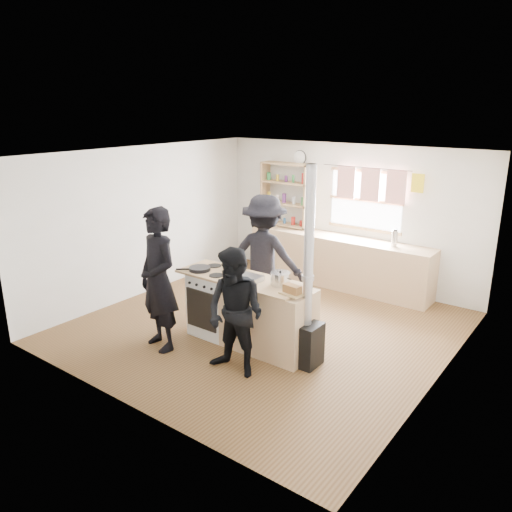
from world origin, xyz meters
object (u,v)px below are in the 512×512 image
(cooking_island, at_px, (250,312))
(person_near_left, at_px, (158,280))
(person_far, at_px, (264,257))
(roast_tray, at_px, (249,277))
(skillet_greens, at_px, (200,269))
(stockpot_stove, at_px, (231,264))
(stockpot_counter, at_px, (280,279))
(thermos, at_px, (395,238))
(flue_heater, at_px, (307,317))
(bread_board, at_px, (292,290))
(person_near_right, at_px, (235,313))

(cooking_island, distance_m, person_near_left, 1.28)
(cooking_island, bearing_deg, person_far, 114.79)
(roast_tray, bearing_deg, person_far, 115.18)
(skillet_greens, height_order, stockpot_stove, stockpot_stove)
(cooking_island, xyz_separation_m, skillet_greens, (-0.77, -0.12, 0.49))
(cooking_island, distance_m, stockpot_counter, 0.71)
(thermos, distance_m, skillet_greens, 3.33)
(skillet_greens, height_order, flue_heater, flue_heater)
(roast_tray, xyz_separation_m, bread_board, (0.73, -0.10, 0.01))
(cooking_island, xyz_separation_m, bread_board, (0.74, -0.12, 0.51))
(flue_heater, bearing_deg, cooking_island, 178.37)
(cooking_island, xyz_separation_m, roast_tray, (0.02, -0.02, 0.50))
(cooking_island, height_order, bread_board, bread_board)
(stockpot_stove, height_order, person_near_left, person_near_left)
(person_near_right, bearing_deg, bread_board, 53.49)
(skillet_greens, distance_m, roast_tray, 0.80)
(stockpot_counter, height_order, person_near_left, person_near_left)
(thermos, height_order, stockpot_stove, thermos)
(roast_tray, xyz_separation_m, person_far, (-0.45, 0.95, -0.03))
(stockpot_counter, height_order, bread_board, stockpot_counter)
(stockpot_stove, distance_m, person_near_right, 1.20)
(cooking_island, height_order, flue_heater, flue_heater)
(roast_tray, relative_size, stockpot_stove, 1.44)
(cooking_island, distance_m, flue_heater, 0.92)
(cooking_island, height_order, stockpot_stove, stockpot_stove)
(thermos, distance_m, cooking_island, 2.96)
(stockpot_stove, xyz_separation_m, stockpot_counter, (0.90, -0.10, 0.00))
(stockpot_stove, distance_m, stockpot_counter, 0.90)
(skillet_greens, relative_size, roast_tray, 1.27)
(roast_tray, relative_size, person_near_right, 0.21)
(roast_tray, xyz_separation_m, flue_heater, (0.88, -0.00, -0.32))
(stockpot_stove, bearing_deg, skillet_greens, -138.72)
(skillet_greens, bearing_deg, person_near_right, -27.96)
(roast_tray, relative_size, person_near_left, 0.17)
(thermos, height_order, person_near_right, person_near_right)
(thermos, bearing_deg, cooking_island, -107.46)
(stockpot_counter, height_order, person_far, person_far)
(flue_heater, xyz_separation_m, person_near_right, (-0.57, -0.68, 0.14))
(skillet_greens, height_order, bread_board, bread_board)
(thermos, xyz_separation_m, person_near_left, (-1.77, -3.54, -0.08))
(stockpot_stove, bearing_deg, bread_board, -13.37)
(flue_heater, height_order, person_far, flue_heater)
(skillet_greens, relative_size, person_near_right, 0.27)
(cooking_island, relative_size, stockpot_stove, 8.56)
(thermos, xyz_separation_m, skillet_greens, (-1.65, -2.89, -0.08))
(thermos, height_order, person_near_left, person_near_left)
(stockpot_stove, xyz_separation_m, bread_board, (1.20, -0.28, -0.03))
(thermos, xyz_separation_m, bread_board, (-0.13, -2.89, -0.05))
(thermos, xyz_separation_m, roast_tray, (-0.85, -2.79, -0.07))
(skillet_greens, bearing_deg, stockpot_stove, 41.28)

